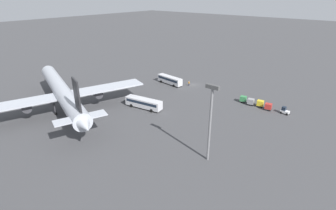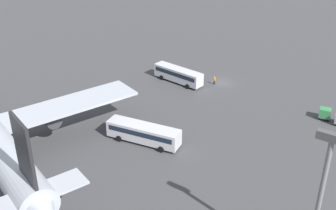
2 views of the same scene
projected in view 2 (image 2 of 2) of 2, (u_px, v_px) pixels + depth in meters
ground_plane at (221, 83)px, 87.79m from camera, size 600.00×600.00×0.00m
shuttle_bus_near at (178, 74)px, 87.10m from camera, size 11.41×3.81×3.04m
shuttle_bus_far at (143, 132)px, 66.33m from camera, size 12.32×4.74×3.04m
worker_person at (214, 80)px, 86.61m from camera, size 0.38×0.38×1.74m
cargo_cart_green at (325, 113)px, 73.33m from camera, size 2.24×1.99×2.06m
light_pole at (321, 192)px, 39.87m from camera, size 2.80×0.70×16.93m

